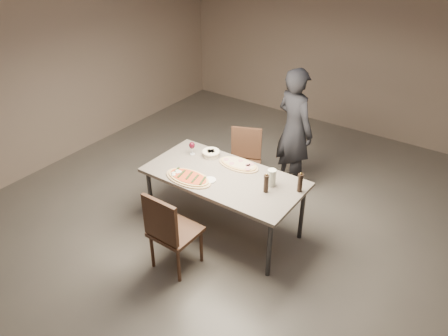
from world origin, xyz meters
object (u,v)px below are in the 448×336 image
Objects in this scene: chair_near at (169,229)px; diner at (294,130)px; zucchini_pizza at (188,177)px; chair_far at (245,158)px; pepper_mill_left at (300,183)px; ham_pizza at (239,164)px; dining_table at (224,180)px; carafe at (272,178)px; bread_basket at (211,153)px.

diner is (0.26, 2.20, 0.30)m from chair_near.
chair_far reaches higher than zucchini_pizza.
chair_far is (-1.09, 0.64, -0.36)m from pepper_mill_left.
pepper_mill_left is 0.14× the size of diner.
chair_far is at bearing 149.58° from pepper_mill_left.
pepper_mill_left reaches higher than zucchini_pizza.
dining_table is at bearing -68.84° from ham_pizza.
carafe is at bearing 13.83° from dining_table.
pepper_mill_left reaches higher than dining_table.
diner reaches higher than carafe.
bread_basket is at bearing 171.16° from carafe.
chair_far is (-0.19, 1.71, -0.04)m from chair_near.
diner is (0.48, 1.61, 0.07)m from zucchini_pizza.
carafe is (0.53, 0.13, 0.15)m from dining_table.
diner is at bearing 105.98° from carafe.
carafe is at bearing 7.41° from ham_pizza.
dining_table is at bearing 104.16° from diner.
chair_far is (0.12, 0.57, -0.30)m from bread_basket.
dining_table is 2.04× the size of chair_far.
chair_near is 2.24m from diner.
chair_near is at bearing -94.48° from dining_table.
diner is (0.57, 1.06, 0.04)m from bread_basket.
pepper_mill_left is at bearing -3.21° from bread_basket.
dining_table is 3.11× the size of zucchini_pizza.
bread_basket is at bearing 83.87° from diner.
carafe is (0.52, -0.15, 0.08)m from ham_pizza.
zucchini_pizza is at bearing -80.42° from bread_basket.
pepper_mill_left is 0.31m from carafe.
zucchini_pizza is 0.56m from bread_basket.
pepper_mill_left is 1.31m from chair_far.
zucchini_pizza reaches higher than dining_table.
dining_table is 0.48m from bread_basket.
dining_table is 0.89m from chair_near.
pepper_mill_left is at bearing 50.96° from chair_near.
carafe is at bearing 128.18° from diner.
pepper_mill_left is at bearing 8.66° from zucchini_pizza.
carafe is 0.21× the size of chair_near.
diner reaches higher than chair_far.
carafe reaches higher than chair_far.
diner is at bearing 58.74° from zucchini_pizza.
carafe is at bearing 59.94° from chair_near.
carafe is (0.91, -0.14, 0.05)m from bread_basket.
chair_near is at bearing -120.89° from carafe.
ham_pizza is 0.54× the size of chair_near.
zucchini_pizza is (-0.29, -0.28, 0.07)m from dining_table.
chair_far reaches higher than ham_pizza.
pepper_mill_left is at bearing 13.85° from dining_table.
diner reaches higher than dining_table.
zucchini_pizza is at bearing -153.36° from carafe.
ham_pizza is at bearing 102.65° from diner.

